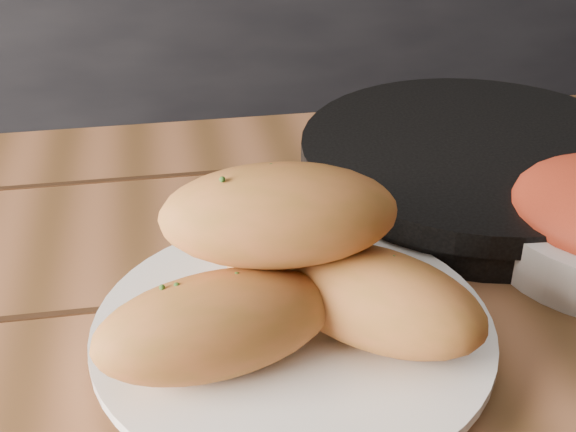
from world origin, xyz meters
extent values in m
cube|color=black|center=(0.00, 1.70, 0.45)|extent=(2.80, 0.60, 0.90)
cube|color=brown|center=(-0.34, 0.31, 0.73)|extent=(1.46, 0.85, 0.04)
cylinder|color=white|center=(-0.35, 0.35, 0.76)|extent=(0.24, 0.24, 0.01)
cylinder|color=white|center=(-0.35, 0.35, 0.76)|extent=(0.27, 0.27, 0.01)
ellipsoid|color=#B96233|center=(-0.40, 0.32, 0.80)|extent=(0.16, 0.10, 0.06)
ellipsoid|color=#B96233|center=(-0.30, 0.33, 0.80)|extent=(0.16, 0.14, 0.06)
ellipsoid|color=#B96233|center=(-0.36, 0.40, 0.80)|extent=(0.09, 0.15, 0.06)
ellipsoid|color=#B96233|center=(-0.36, 0.35, 0.86)|extent=(0.15, 0.08, 0.06)
cylinder|color=black|center=(-0.15, 0.54, 0.77)|extent=(0.31, 0.31, 0.03)
cylinder|color=black|center=(-0.15, 0.54, 0.79)|extent=(0.32, 0.32, 0.02)
camera|label=1|loc=(-0.42, -0.07, 1.10)|focal=50.00mm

